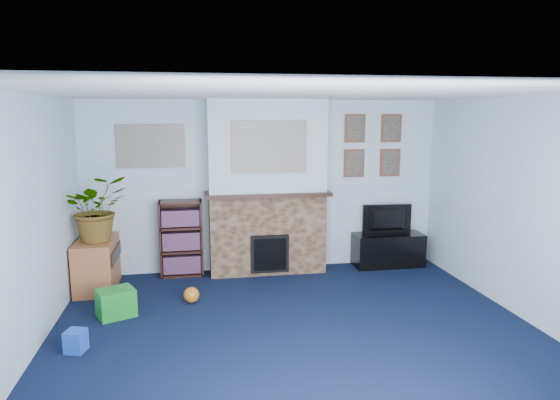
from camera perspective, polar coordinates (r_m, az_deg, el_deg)
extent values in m
cube|color=black|center=(5.27, 1.99, -14.97)|extent=(5.00, 4.50, 0.01)
cube|color=white|center=(4.79, 2.17, 12.10)|extent=(5.00, 4.50, 0.01)
cube|color=silver|center=(7.07, -1.72, 1.63)|extent=(5.00, 0.04, 2.40)
cube|color=silver|center=(2.81, 11.83, -11.46)|extent=(5.00, 0.04, 2.40)
cube|color=silver|center=(5.01, -27.16, -2.89)|extent=(0.04, 4.50, 2.40)
cube|color=silver|center=(5.93, 26.45, -1.01)|extent=(0.04, 4.50, 2.40)
cube|color=brown|center=(7.00, -1.45, -3.88)|extent=(1.60, 0.40, 1.10)
cube|color=brown|center=(6.82, -1.50, 5.97)|extent=(1.60, 0.40, 1.30)
cube|color=brown|center=(6.86, -1.44, 0.74)|extent=(1.72, 0.50, 0.05)
cube|color=brown|center=(6.86, -1.18, -6.16)|extent=(0.52, 0.08, 0.52)
cube|color=brown|center=(6.82, -1.13, -6.25)|extent=(0.44, 0.02, 0.44)
cube|color=gray|center=(6.60, -1.22, 6.11)|extent=(1.00, 0.03, 0.68)
cube|color=gray|center=(6.95, -14.55, 5.98)|extent=(0.90, 0.03, 0.58)
cube|color=brown|center=(7.28, 8.55, 8.08)|extent=(0.30, 0.03, 0.40)
cube|color=brown|center=(7.47, 12.60, 8.00)|extent=(0.30, 0.03, 0.40)
cube|color=brown|center=(7.31, 8.45, 4.17)|extent=(0.30, 0.03, 0.40)
cube|color=brown|center=(7.50, 12.45, 4.19)|extent=(0.30, 0.03, 0.40)
cube|color=black|center=(7.53, 12.23, -5.67)|extent=(1.01, 0.42, 0.48)
imported|color=black|center=(7.44, 12.30, -2.20)|extent=(0.73, 0.13, 0.42)
cube|color=black|center=(7.11, -11.19, -4.05)|extent=(0.58, 0.02, 1.05)
cube|color=black|center=(7.00, -13.46, -4.37)|extent=(0.03, 0.28, 1.05)
cube|color=black|center=(6.98, -8.94, -4.24)|extent=(0.03, 0.28, 1.05)
cube|color=black|center=(7.13, -11.07, -8.29)|extent=(0.56, 0.28, 0.03)
cube|color=black|center=(7.03, -11.16, -5.69)|extent=(0.56, 0.28, 0.03)
cube|color=black|center=(6.95, -11.25, -3.07)|extent=(0.56, 0.28, 0.03)
cube|color=black|center=(6.88, -11.35, -0.18)|extent=(0.56, 0.28, 0.03)
cube|color=black|center=(7.07, -11.11, -7.12)|extent=(0.50, 0.22, 0.24)
cube|color=black|center=(6.98, -11.20, -4.53)|extent=(0.50, 0.22, 0.24)
cube|color=black|center=(6.91, -11.29, -1.95)|extent=(0.50, 0.22, 0.22)
cube|color=#A85D36|center=(6.79, -20.20, -6.68)|extent=(0.46, 0.83, 0.64)
imported|color=#26661E|center=(6.57, -20.22, -0.89)|extent=(0.94, 0.88, 0.82)
cube|color=gold|center=(6.81, -2.06, 1.48)|extent=(0.09, 0.06, 0.13)
cylinder|color=#B2BFC6|center=(6.87, 0.93, 1.64)|extent=(0.05, 0.05, 0.15)
sphere|color=gray|center=(6.77, -5.36, 1.35)|extent=(0.12, 0.12, 0.12)
cylinder|color=blue|center=(6.97, 4.49, 1.56)|extent=(0.07, 0.07, 0.13)
cube|color=#198C26|center=(5.90, -18.23, -11.22)|extent=(0.47, 0.44, 0.31)
sphere|color=orange|center=(6.10, -10.09, -10.66)|extent=(0.19, 0.19, 0.19)
cube|color=blue|center=(5.23, -22.31, -14.63)|extent=(0.21, 0.21, 0.21)
cylinder|color=yellow|center=(6.32, -17.95, -10.45)|extent=(0.29, 0.13, 0.17)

